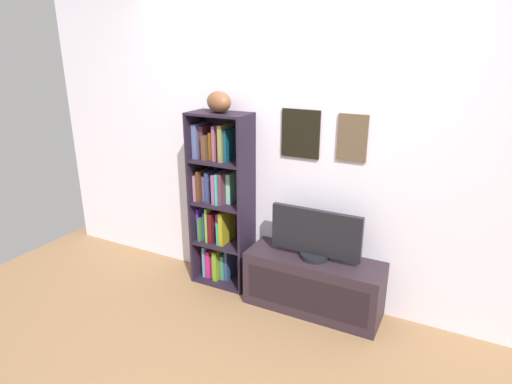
% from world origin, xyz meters
% --- Properties ---
extents(ground, '(5.20, 5.20, 0.04)m').
position_xyz_m(ground, '(0.00, 0.00, -0.02)').
color(ground, olive).
extents(back_wall, '(4.80, 0.08, 2.50)m').
position_xyz_m(back_wall, '(0.00, 1.13, 1.25)').
color(back_wall, white).
rests_on(back_wall, ground).
extents(bookshelf, '(0.51, 0.29, 1.53)m').
position_xyz_m(bookshelf, '(-0.54, 0.99, 0.75)').
color(bookshelf, black).
rests_on(bookshelf, ground).
extents(football, '(0.32, 0.29, 0.17)m').
position_xyz_m(football, '(-0.49, 0.95, 1.62)').
color(football, brown).
rests_on(football, bookshelf).
extents(tv_stand, '(1.09, 0.38, 0.46)m').
position_xyz_m(tv_stand, '(0.38, 0.91, 0.23)').
color(tv_stand, '#2B1F27').
rests_on(tv_stand, ground).
extents(television, '(0.72, 0.22, 0.40)m').
position_xyz_m(television, '(0.38, 0.91, 0.66)').
color(television, black).
rests_on(television, tv_stand).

